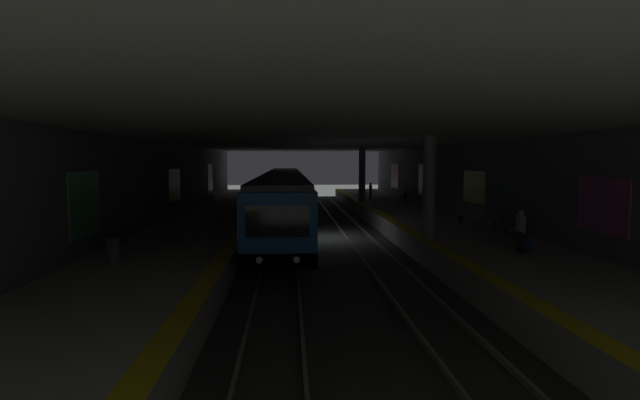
% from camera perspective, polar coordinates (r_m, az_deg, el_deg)
% --- Properties ---
extents(ground_plane, '(120.00, 120.00, 0.00)m').
position_cam_1_polar(ground_plane, '(27.21, 0.01, -4.71)').
color(ground_plane, '#383A38').
extents(track_left, '(60.00, 1.53, 0.16)m').
position_cam_1_polar(track_left, '(27.43, 4.62, -4.48)').
color(track_left, gray).
rests_on(track_left, ground).
extents(track_right, '(60.00, 1.53, 0.16)m').
position_cam_1_polar(track_right, '(27.14, -4.64, -4.58)').
color(track_right, gray).
rests_on(track_right, ground).
extents(platform_left, '(60.00, 5.30, 1.06)m').
position_cam_1_polar(platform_left, '(28.32, 13.37, -3.38)').
color(platform_left, '#A8A59E').
rests_on(platform_left, ground).
extents(platform_right, '(60.00, 5.30, 1.06)m').
position_cam_1_polar(platform_right, '(27.48, -13.77, -3.64)').
color(platform_right, '#A8A59E').
rests_on(platform_right, ground).
extents(wall_left, '(60.00, 0.56, 5.60)m').
position_cam_1_polar(wall_left, '(29.15, 18.88, 1.21)').
color(wall_left, slate).
rests_on(wall_left, ground).
extents(wall_right, '(60.00, 0.56, 5.60)m').
position_cam_1_polar(wall_right, '(27.92, -19.73, 1.04)').
color(wall_right, slate).
rests_on(wall_right, ground).
extents(ceiling_slab, '(60.00, 19.40, 0.40)m').
position_cam_1_polar(ceiling_slab, '(26.86, 0.01, 7.59)').
color(ceiling_slab, beige).
rests_on(ceiling_slab, wall_left).
extents(pillar_near, '(0.56, 0.56, 4.55)m').
position_cam_1_polar(pillar_near, '(20.98, 13.23, 1.47)').
color(pillar_near, gray).
rests_on(pillar_near, platform_left).
extents(pillar_far, '(0.56, 0.56, 4.55)m').
position_cam_1_polar(pillar_far, '(39.30, 5.18, 3.09)').
color(pillar_far, gray).
rests_on(pillar_far, platform_left).
extents(metro_train, '(38.41, 2.83, 3.49)m').
position_cam_1_polar(metro_train, '(35.35, -4.47, 0.79)').
color(metro_train, '#19569E').
rests_on(metro_train, track_right).
extents(bench_left_near, '(1.70, 0.47, 0.86)m').
position_cam_1_polar(bench_left_near, '(23.20, 22.69, -2.81)').
color(bench_left_near, '#262628').
rests_on(bench_left_near, platform_left).
extents(bench_left_mid, '(1.70, 0.47, 0.86)m').
position_cam_1_polar(bench_left_mid, '(25.46, 20.16, -2.09)').
color(bench_left_mid, '#262628').
rests_on(bench_left_mid, platform_left).
extents(bench_left_far, '(1.70, 0.47, 0.86)m').
position_cam_1_polar(bench_left_far, '(42.72, 10.18, 0.82)').
color(bench_left_far, '#262628').
rests_on(bench_left_far, platform_left).
extents(bench_right_near, '(1.70, 0.47, 0.86)m').
position_cam_1_polar(bench_right_near, '(19.91, -23.61, -4.06)').
color(bench_right_near, '#262628').
rests_on(bench_right_near, platform_right).
extents(bench_right_mid, '(1.70, 0.47, 0.86)m').
position_cam_1_polar(bench_right_mid, '(40.87, -13.31, 0.59)').
color(bench_right_mid, '#262628').
rests_on(bench_right_mid, platform_right).
extents(person_waiting_near, '(0.60, 0.22, 1.52)m').
position_cam_1_polar(person_waiting_near, '(41.40, 6.22, 1.15)').
color(person_waiting_near, black).
rests_on(person_waiting_near, platform_left).
extents(person_walking_mid, '(0.60, 0.23, 1.66)m').
position_cam_1_polar(person_walking_mid, '(39.40, 10.37, 1.04)').
color(person_walking_mid, '#3E3E3E').
rests_on(person_walking_mid, platform_left).
extents(person_standing_far, '(0.60, 0.22, 1.62)m').
position_cam_1_polar(person_standing_far, '(19.08, 23.37, -3.35)').
color(person_standing_far, '#272727').
rests_on(person_standing_far, platform_left).
extents(suitcase_rolling, '(0.38, 0.25, 0.96)m').
position_cam_1_polar(suitcase_rolling, '(19.40, 24.03, -4.87)').
color(suitcase_rolling, navy).
rests_on(suitcase_rolling, platform_left).
extents(backpack_on_floor, '(0.30, 0.20, 0.40)m').
position_cam_1_polar(backpack_on_floor, '(27.31, 16.78, -2.23)').
color(backpack_on_floor, black).
rests_on(backpack_on_floor, platform_left).
extents(trash_bin, '(0.44, 0.44, 0.85)m').
position_cam_1_polar(trash_bin, '(17.44, -24.01, -5.62)').
color(trash_bin, '#595B5E').
rests_on(trash_bin, platform_right).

